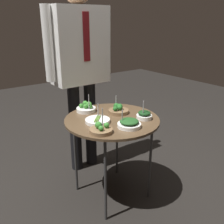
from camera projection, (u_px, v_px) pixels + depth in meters
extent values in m
plane|color=black|center=(112.00, 193.00, 2.07)|extent=(8.00, 8.00, 0.00)
cylinder|color=brown|center=(112.00, 119.00, 1.85)|extent=(0.70, 0.70, 0.02)
cylinder|color=#2D2D2D|center=(150.00, 162.00, 1.92)|extent=(0.02, 0.02, 0.65)
cylinder|color=#2D2D2D|center=(105.00, 181.00, 1.69)|extent=(0.02, 0.02, 0.65)
cylinder|color=#2D2D2D|center=(117.00, 142.00, 2.24)|extent=(0.02, 0.02, 0.65)
cylinder|color=#2D2D2D|center=(75.00, 156.00, 2.00)|extent=(0.02, 0.02, 0.65)
cylinder|color=white|center=(97.00, 121.00, 1.77)|extent=(0.18, 0.18, 0.02)
ellipsoid|color=olive|center=(99.00, 119.00, 1.76)|extent=(0.11, 0.11, 0.01)
ellipsoid|color=olive|center=(97.00, 119.00, 1.76)|extent=(0.11, 0.11, 0.01)
ellipsoid|color=olive|center=(96.00, 118.00, 1.76)|extent=(0.11, 0.11, 0.01)
cylinder|color=#939399|center=(98.00, 112.00, 1.80)|extent=(0.01, 0.01, 0.12)
cylinder|color=brown|center=(119.00, 111.00, 1.95)|extent=(0.16, 0.16, 0.03)
sphere|color=#236023|center=(120.00, 107.00, 1.94)|extent=(0.05, 0.05, 0.05)
sphere|color=#236023|center=(116.00, 106.00, 1.96)|extent=(0.05, 0.05, 0.05)
sphere|color=#236023|center=(115.00, 109.00, 1.91)|extent=(0.04, 0.04, 0.04)
sphere|color=#236023|center=(120.00, 108.00, 1.93)|extent=(0.04, 0.04, 0.04)
cylinder|color=#939399|center=(116.00, 103.00, 1.96)|extent=(0.01, 0.01, 0.13)
cylinder|color=white|center=(144.00, 117.00, 1.83)|extent=(0.12, 0.12, 0.03)
ellipsoid|color=#143816|center=(144.00, 113.00, 1.82)|extent=(0.09, 0.09, 0.03)
cylinder|color=#939399|center=(143.00, 111.00, 1.78)|extent=(0.01, 0.01, 0.14)
cylinder|color=white|center=(86.00, 110.00, 1.98)|extent=(0.15, 0.15, 0.03)
sphere|color=#387F2D|center=(89.00, 105.00, 1.97)|extent=(0.05, 0.05, 0.05)
sphere|color=#387F2D|center=(85.00, 103.00, 2.01)|extent=(0.04, 0.04, 0.04)
sphere|color=#387F2D|center=(81.00, 106.00, 1.97)|extent=(0.04, 0.04, 0.04)
sphere|color=#387F2D|center=(86.00, 106.00, 1.95)|extent=(0.04, 0.04, 0.04)
sphere|color=#387F2D|center=(90.00, 106.00, 1.95)|extent=(0.04, 0.04, 0.04)
cylinder|color=#939399|center=(89.00, 104.00, 1.93)|extent=(0.01, 0.01, 0.15)
cylinder|color=brown|center=(101.00, 131.00, 1.61)|extent=(0.15, 0.15, 0.03)
sphere|color=#387F2D|center=(107.00, 125.00, 1.61)|extent=(0.04, 0.04, 0.04)
sphere|color=#387F2D|center=(98.00, 125.00, 1.60)|extent=(0.05, 0.05, 0.05)
sphere|color=#387F2D|center=(101.00, 128.00, 1.57)|extent=(0.03, 0.03, 0.03)
cylinder|color=#939399|center=(102.00, 119.00, 1.62)|extent=(0.01, 0.01, 0.15)
cylinder|color=white|center=(129.00, 125.00, 1.69)|extent=(0.16, 0.16, 0.03)
ellipsoid|color=#1E4C1E|center=(129.00, 121.00, 1.68)|extent=(0.13, 0.13, 0.03)
cylinder|color=#939399|center=(122.00, 119.00, 1.67)|extent=(0.01, 0.01, 0.12)
cylinder|color=black|center=(75.00, 128.00, 2.28)|extent=(0.10, 0.10, 0.83)
cylinder|color=black|center=(91.00, 124.00, 2.38)|extent=(0.10, 0.10, 0.83)
cube|color=white|center=(79.00, 46.00, 2.08)|extent=(0.47, 0.23, 0.63)
cube|color=maroon|center=(86.00, 37.00, 1.96)|extent=(0.06, 0.01, 0.38)
cylinder|color=white|center=(48.00, 44.00, 1.92)|extent=(0.08, 0.08, 0.58)
cylinder|color=white|center=(106.00, 41.00, 2.22)|extent=(0.08, 0.08, 0.58)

